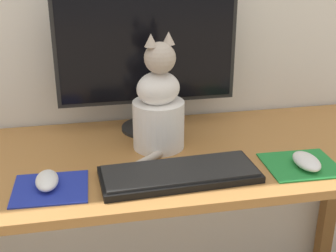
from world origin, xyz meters
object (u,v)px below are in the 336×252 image
monitor (147,53)px  computer_mouse_right (307,161)px  keyboard (179,174)px  computer_mouse_left (47,180)px  cat (159,107)px

monitor → computer_mouse_right: size_ratio=5.01×
monitor → keyboard: size_ratio=1.33×
monitor → computer_mouse_left: bearing=-133.4°
keyboard → cat: 0.23m
computer_mouse_left → keyboard: bearing=-2.5°
computer_mouse_right → computer_mouse_left: bearing=177.7°
monitor → computer_mouse_right: bearing=-42.8°
computer_mouse_left → cat: size_ratio=0.29×
monitor → cat: monitor is taller
keyboard → computer_mouse_left: size_ratio=4.14×
monitor → cat: size_ratio=1.62×
keyboard → cat: cat is taller
computer_mouse_left → computer_mouse_right: (0.68, -0.03, -0.00)m
cat → computer_mouse_left: bearing=-169.2°
keyboard → computer_mouse_right: computer_mouse_right is taller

